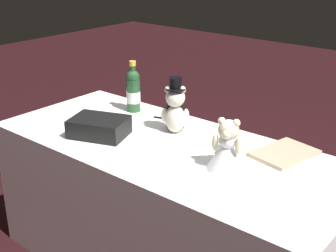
% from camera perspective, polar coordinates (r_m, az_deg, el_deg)
% --- Properties ---
extents(reception_table, '(1.85, 0.79, 0.75)m').
position_cam_1_polar(reception_table, '(2.47, 0.00, -10.28)').
color(reception_table, white).
rests_on(reception_table, ground_plane).
extents(teddy_bear_groom, '(0.13, 0.14, 0.30)m').
position_cam_1_polar(teddy_bear_groom, '(2.41, 0.89, 2.06)').
color(teddy_bear_groom, silver).
rests_on(teddy_bear_groom, reception_table).
extents(teddy_bear_bride, '(0.20, 0.23, 0.24)m').
position_cam_1_polar(teddy_bear_bride, '(2.05, 7.42, -2.46)').
color(teddy_bear_bride, white).
rests_on(teddy_bear_bride, reception_table).
extents(champagne_bottle, '(0.08, 0.08, 0.30)m').
position_cam_1_polar(champagne_bottle, '(2.72, -4.28, 4.41)').
color(champagne_bottle, '#224B29').
rests_on(champagne_bottle, reception_table).
extents(signing_pen, '(0.15, 0.05, 0.01)m').
position_cam_1_polar(signing_pen, '(2.62, -0.19, 0.90)').
color(signing_pen, black).
rests_on(signing_pen, reception_table).
extents(gift_case_black, '(0.34, 0.29, 0.10)m').
position_cam_1_polar(gift_case_black, '(2.41, -8.44, -0.11)').
color(gift_case_black, black).
rests_on(gift_case_black, reception_table).
extents(guestbook, '(0.26, 0.33, 0.02)m').
position_cam_1_polar(guestbook, '(2.25, 14.07, -3.27)').
color(guestbook, tan).
rests_on(guestbook, reception_table).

